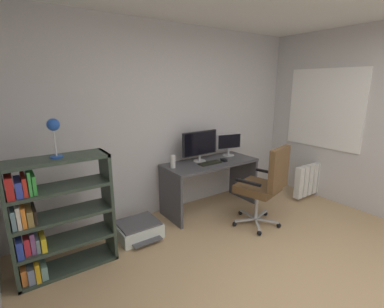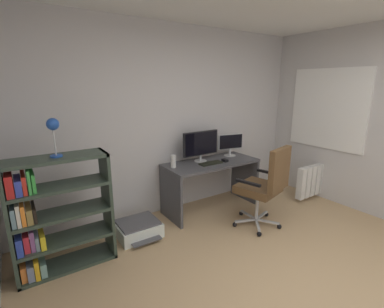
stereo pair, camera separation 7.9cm
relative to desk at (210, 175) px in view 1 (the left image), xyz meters
name	(u,v)px [view 1 (the left image)]	position (x,y,z in m)	size (l,w,h in m)	color
wall_back	(170,121)	(-0.42, 0.40, 0.77)	(4.40, 0.10, 2.61)	silver
window_pane	(324,109)	(1.78, -0.61, 0.91)	(0.01, 1.13, 1.14)	white
window_frame	(324,109)	(1.77, -0.61, 0.91)	(0.02, 1.21, 1.22)	white
desk	(210,175)	(0.00, 0.00, 0.00)	(1.39, 0.60, 0.73)	#46464B
monitor_main	(200,144)	(-0.11, 0.10, 0.45)	(0.59, 0.18, 0.44)	#B2B5B7
monitor_secondary	(229,143)	(0.44, 0.10, 0.40)	(0.41, 0.18, 0.34)	#B2B5B7
keyboard	(210,163)	(-0.07, -0.08, 0.21)	(0.34, 0.13, 0.02)	black
computer_mouse	(224,160)	(0.17, -0.10, 0.21)	(0.06, 0.10, 0.03)	black
desktop_speaker	(173,162)	(-0.60, 0.06, 0.28)	(0.07, 0.07, 0.17)	silver
office_chair	(265,183)	(0.24, -0.82, 0.07)	(0.64, 0.68, 1.08)	#B7BABC
bookshelf	(52,219)	(-2.14, -0.25, 0.04)	(0.92, 0.33, 1.16)	#313F33
desk_lamp	(54,129)	(-2.02, -0.25, 0.89)	(0.11, 0.11, 0.36)	#204CAD
printer	(138,229)	(-1.21, -0.12, -0.44)	(0.51, 0.52, 0.19)	silver
radiator	(313,178)	(1.68, -0.61, -0.22)	(0.86, 0.10, 0.50)	white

